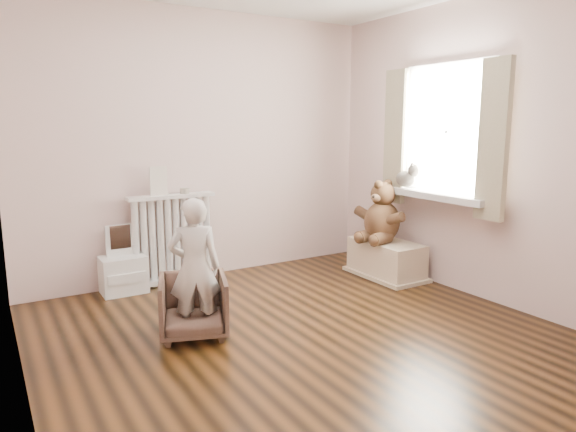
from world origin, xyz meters
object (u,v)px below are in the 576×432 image
teddy_bear (382,210)px  armchair (193,306)px  radiator (173,244)px  toy_vanity (123,263)px  toy_bench (386,257)px  child (195,268)px  plush_cat (407,178)px

teddy_bear → armchair: bearing=178.9°
armchair → radiator: bearing=96.5°
toy_vanity → toy_bench: bearing=-19.5°
toy_vanity → armchair: bearing=-81.0°
armchair → child: size_ratio=0.49×
radiator → armchair: bearing=-102.7°
radiator → child: child is taller
toy_vanity → armchair: 1.27m
toy_bench → plush_cat: bearing=-35.4°
teddy_bear → toy_vanity: bearing=148.7°
child → toy_bench: bearing=-149.2°
child → toy_bench: (2.20, 0.45, -0.32)m
radiator → armchair: size_ratio=1.77×
radiator → teddy_bear: 2.08m
radiator → armchair: (-0.29, -1.28, -0.17)m
armchair → child: 0.30m
armchair → child: child is taller
radiator → toy_vanity: size_ratio=1.39×
toy_vanity → toy_bench: toy_vanity is taller
radiator → teddy_bear: teddy_bear is taller
armchair → toy_bench: (2.20, 0.40, -0.02)m
teddy_bear → plush_cat: 0.40m
child → plush_cat: plush_cat is taller
armchair → plush_cat: 2.48m
child → teddy_bear: child is taller
toy_vanity → toy_bench: 2.55m
toy_vanity → child: size_ratio=0.62×
toy_vanity → plush_cat: plush_cat is taller
toy_vanity → plush_cat: size_ratio=2.11×
radiator → plush_cat: bearing=-25.5°
child → toy_bench: size_ratio=1.31×
armchair → plush_cat: plush_cat is taller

